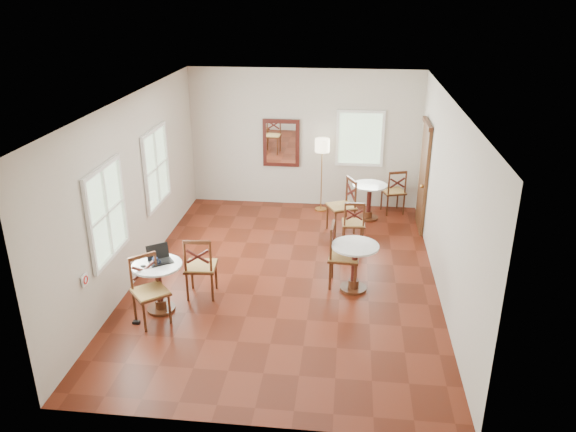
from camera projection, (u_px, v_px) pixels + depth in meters
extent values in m
plane|color=#5B1E0F|center=(286.00, 277.00, 9.55)|extent=(7.00, 7.00, 0.00)
cube|color=beige|center=(304.00, 139.00, 12.19)|extent=(5.00, 0.02, 3.00)
cube|color=beige|center=(247.00, 311.00, 5.76)|extent=(5.00, 0.02, 3.00)
cube|color=beige|center=(135.00, 188.00, 9.23)|extent=(0.02, 7.00, 3.00)
cube|color=beige|center=(446.00, 200.00, 8.72)|extent=(0.02, 7.00, 3.00)
cube|color=white|center=(286.00, 100.00, 8.41)|extent=(5.00, 7.00, 0.02)
cube|color=#553218|center=(423.00, 179.00, 11.10)|extent=(0.06, 0.90, 2.10)
cube|color=#492412|center=(428.00, 124.00, 10.69)|extent=(0.08, 1.02, 0.08)
sphere|color=#BF8C3F|center=(422.00, 186.00, 10.84)|extent=(0.07, 0.07, 0.07)
cube|color=#431612|center=(281.00, 143.00, 12.25)|extent=(0.80, 0.05, 1.05)
cube|color=white|center=(281.00, 143.00, 12.22)|extent=(0.64, 0.02, 0.88)
cube|color=white|center=(85.00, 280.00, 7.51)|extent=(0.02, 0.16, 0.16)
torus|color=red|center=(86.00, 280.00, 7.51)|extent=(0.02, 0.12, 0.12)
cube|color=white|center=(107.00, 213.00, 8.11)|extent=(0.06, 1.22, 1.42)
cube|color=white|center=(156.00, 167.00, 10.13)|extent=(0.06, 1.22, 1.42)
cube|color=white|center=(360.00, 138.00, 12.02)|extent=(1.02, 0.06, 1.22)
cylinder|color=#492412|center=(161.00, 309.00, 8.58)|extent=(0.42, 0.42, 0.04)
cylinder|color=#492412|center=(161.00, 304.00, 8.55)|extent=(0.17, 0.17, 0.13)
cylinder|color=#431612|center=(159.00, 286.00, 8.43)|extent=(0.09, 0.09, 0.63)
cylinder|color=#492412|center=(157.00, 268.00, 8.32)|extent=(0.15, 0.15, 0.06)
cylinder|color=silver|center=(157.00, 265.00, 8.30)|extent=(0.74, 0.74, 0.03)
cylinder|color=#492412|center=(353.00, 288.00, 9.16)|extent=(0.43, 0.43, 0.04)
cylinder|color=#492412|center=(353.00, 283.00, 9.13)|extent=(0.17, 0.17, 0.13)
cylinder|color=#431612|center=(354.00, 266.00, 9.01)|extent=(0.10, 0.10, 0.65)
cylinder|color=#492412|center=(355.00, 249.00, 8.89)|extent=(0.15, 0.15, 0.06)
cylinder|color=silver|center=(355.00, 246.00, 8.87)|extent=(0.75, 0.75, 0.03)
cylinder|color=#492412|center=(368.00, 218.00, 11.92)|extent=(0.41, 0.41, 0.04)
cylinder|color=#492412|center=(368.00, 214.00, 11.89)|extent=(0.17, 0.17, 0.12)
cylinder|color=#431612|center=(369.00, 200.00, 11.77)|extent=(0.09, 0.09, 0.62)
cylinder|color=#492412|center=(370.00, 187.00, 11.66)|extent=(0.14, 0.14, 0.06)
cylinder|color=silver|center=(370.00, 185.00, 11.64)|extent=(0.72, 0.72, 0.03)
cylinder|color=#492412|center=(216.00, 275.00, 9.10)|extent=(0.04, 0.04, 0.49)
cylinder|color=#492412|center=(212.00, 287.00, 8.74)|extent=(0.04, 0.04, 0.49)
cylinder|color=#492412|center=(192.00, 275.00, 9.11)|extent=(0.04, 0.04, 0.49)
cylinder|color=#492412|center=(187.00, 287.00, 8.75)|extent=(0.04, 0.04, 0.49)
cube|color=#492412|center=(201.00, 267.00, 8.83)|extent=(0.52, 0.52, 0.03)
cube|color=#A47B42|center=(201.00, 266.00, 8.82)|extent=(0.49, 0.49, 0.04)
cylinder|color=#492412|center=(211.00, 257.00, 8.54)|extent=(0.04, 0.04, 0.54)
cylinder|color=#492412|center=(185.00, 257.00, 8.55)|extent=(0.04, 0.04, 0.54)
cube|color=#492412|center=(197.00, 242.00, 8.45)|extent=(0.42, 0.07, 0.05)
cube|color=#431612|center=(198.00, 257.00, 8.54)|extent=(0.35, 0.06, 0.24)
cube|color=#431612|center=(198.00, 257.00, 8.54)|extent=(0.35, 0.06, 0.24)
cylinder|color=#492412|center=(144.00, 317.00, 7.96)|extent=(0.04, 0.04, 0.48)
cylinder|color=#492412|center=(135.00, 306.00, 8.25)|extent=(0.04, 0.04, 0.48)
cylinder|color=#492412|center=(170.00, 309.00, 8.16)|extent=(0.04, 0.04, 0.48)
cylinder|color=#492412|center=(159.00, 298.00, 8.45)|extent=(0.04, 0.04, 0.48)
cube|color=#492412|center=(150.00, 293.00, 8.11)|extent=(0.66, 0.66, 0.03)
cube|color=#A47B42|center=(150.00, 292.00, 8.11)|extent=(0.63, 0.63, 0.04)
cylinder|color=#492412|center=(131.00, 275.00, 8.06)|extent=(0.04, 0.04, 0.53)
cylinder|color=#492412|center=(156.00, 268.00, 8.26)|extent=(0.04, 0.04, 0.53)
cube|color=#492412|center=(142.00, 256.00, 8.06)|extent=(0.33, 0.30, 0.05)
cube|color=#431612|center=(144.00, 271.00, 8.15)|extent=(0.28, 0.25, 0.24)
cube|color=#431612|center=(144.00, 271.00, 8.15)|extent=(0.28, 0.25, 0.24)
cylinder|color=#492412|center=(361.00, 231.00, 10.81)|extent=(0.03, 0.03, 0.43)
cylinder|color=#492412|center=(363.00, 238.00, 10.49)|extent=(0.03, 0.03, 0.43)
cylinder|color=#492412|center=(343.00, 230.00, 10.82)|extent=(0.03, 0.03, 0.43)
cylinder|color=#492412|center=(344.00, 238.00, 10.50)|extent=(0.03, 0.03, 0.43)
cube|color=#492412|center=(353.00, 224.00, 10.57)|extent=(0.45, 0.45, 0.03)
cube|color=#A47B42|center=(353.00, 223.00, 10.56)|extent=(0.43, 0.43, 0.04)
cylinder|color=#492412|center=(364.00, 216.00, 10.31)|extent=(0.03, 0.03, 0.48)
cylinder|color=#492412|center=(345.00, 215.00, 10.33)|extent=(0.03, 0.03, 0.48)
cube|color=#492412|center=(355.00, 204.00, 10.23)|extent=(0.37, 0.06, 0.05)
cube|color=#431612|center=(354.00, 215.00, 10.31)|extent=(0.31, 0.04, 0.21)
cube|color=#431612|center=(354.00, 215.00, 10.31)|extent=(0.31, 0.04, 0.21)
cylinder|color=#492412|center=(355.00, 278.00, 9.00)|extent=(0.04, 0.04, 0.50)
cylinder|color=#492412|center=(330.00, 276.00, 9.07)|extent=(0.04, 0.04, 0.50)
cylinder|color=#492412|center=(356.00, 266.00, 9.37)|extent=(0.04, 0.04, 0.50)
cylinder|color=#492412|center=(332.00, 265.00, 9.43)|extent=(0.04, 0.04, 0.50)
cube|color=#492412|center=(344.00, 257.00, 9.12)|extent=(0.52, 0.52, 0.03)
cube|color=#A47B42|center=(344.00, 256.00, 9.11)|extent=(0.50, 0.50, 0.04)
cylinder|color=#492412|center=(331.00, 246.00, 8.86)|extent=(0.04, 0.04, 0.56)
cylinder|color=#492412|center=(333.00, 236.00, 9.23)|extent=(0.04, 0.04, 0.56)
cube|color=#492412|center=(333.00, 226.00, 8.95)|extent=(0.06, 0.43, 0.06)
cube|color=#431612|center=(332.00, 240.00, 9.04)|extent=(0.05, 0.36, 0.25)
cube|color=#431612|center=(332.00, 240.00, 9.04)|extent=(0.05, 0.36, 0.25)
cylinder|color=#492412|center=(397.00, 198.00, 12.39)|extent=(0.04, 0.04, 0.46)
cylinder|color=#492412|center=(404.00, 204.00, 12.06)|extent=(0.04, 0.04, 0.46)
cylinder|color=#492412|center=(381.00, 200.00, 12.33)|extent=(0.04, 0.04, 0.46)
cylinder|color=#492412|center=(387.00, 206.00, 11.99)|extent=(0.04, 0.04, 0.46)
cube|color=#492412|center=(393.00, 192.00, 12.10)|extent=(0.57, 0.57, 0.03)
cube|color=#A47B42|center=(393.00, 191.00, 12.10)|extent=(0.54, 0.54, 0.04)
cylinder|color=#492412|center=(406.00, 183.00, 11.87)|extent=(0.04, 0.04, 0.52)
cylinder|color=#492412|center=(389.00, 184.00, 11.81)|extent=(0.04, 0.04, 0.52)
cube|color=#492412|center=(398.00, 173.00, 11.75)|extent=(0.38, 0.15, 0.05)
cube|color=#431612|center=(397.00, 183.00, 11.83)|extent=(0.33, 0.12, 0.23)
cube|color=#431612|center=(397.00, 183.00, 11.83)|extent=(0.33, 0.12, 0.23)
cylinder|color=#492412|center=(327.00, 217.00, 11.35)|extent=(0.04, 0.04, 0.51)
cylinder|color=#492412|center=(346.00, 214.00, 11.48)|extent=(0.04, 0.04, 0.51)
cylinder|color=#492412|center=(335.00, 224.00, 11.00)|extent=(0.04, 0.04, 0.51)
cylinder|color=#492412|center=(354.00, 222.00, 11.12)|extent=(0.04, 0.04, 0.51)
cube|color=#492412|center=(341.00, 207.00, 11.14)|extent=(0.67, 0.67, 0.03)
cube|color=#A47B42|center=(341.00, 206.00, 11.13)|extent=(0.64, 0.64, 0.05)
cylinder|color=#492412|center=(347.00, 189.00, 11.27)|extent=(0.04, 0.04, 0.57)
cylinder|color=#492412|center=(356.00, 196.00, 10.91)|extent=(0.04, 0.04, 0.57)
cube|color=#492412|center=(352.00, 180.00, 10.99)|extent=(0.22, 0.41, 0.06)
cube|color=#431612|center=(351.00, 192.00, 11.09)|extent=(0.18, 0.35, 0.25)
cube|color=#431612|center=(351.00, 192.00, 11.09)|extent=(0.18, 0.35, 0.25)
cylinder|color=#BF8C3F|center=(321.00, 209.00, 12.40)|extent=(0.26, 0.26, 0.03)
cylinder|color=#BF8C3F|center=(321.00, 178.00, 12.12)|extent=(0.02, 0.02, 1.46)
cylinder|color=beige|center=(322.00, 145.00, 11.84)|extent=(0.31, 0.31, 0.27)
cube|color=black|center=(161.00, 262.00, 8.35)|extent=(0.41, 0.39, 0.02)
cube|color=black|center=(161.00, 261.00, 8.35)|extent=(0.30, 0.27, 0.00)
cube|color=black|center=(158.00, 251.00, 8.41)|extent=(0.31, 0.25, 0.23)
cube|color=silver|center=(158.00, 251.00, 8.41)|extent=(0.27, 0.21, 0.19)
ellipsoid|color=black|center=(143.00, 266.00, 8.21)|extent=(0.09, 0.06, 0.03)
cylinder|color=#101B37|center=(155.00, 261.00, 8.27)|extent=(0.09, 0.09, 0.10)
torus|color=#101B37|center=(159.00, 261.00, 8.27)|extent=(0.07, 0.01, 0.07)
cylinder|color=white|center=(156.00, 263.00, 8.22)|extent=(0.05, 0.05, 0.09)
cube|color=black|center=(136.00, 322.00, 8.23)|extent=(0.10, 0.06, 0.04)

